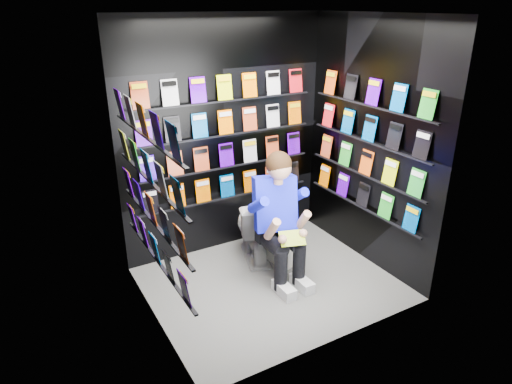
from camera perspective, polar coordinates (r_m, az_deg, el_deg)
floor at (r=4.80m, az=1.84°, el=-11.35°), size 2.40×2.40×0.00m
ceiling at (r=3.98m, az=2.34°, el=21.41°), size 2.40×2.40×0.00m
wall_back at (r=5.05m, az=-3.93°, el=6.69°), size 2.40×0.04×2.60m
wall_front at (r=3.47m, az=10.76°, el=-1.31°), size 2.40×0.04×2.60m
wall_left at (r=3.76m, az=-13.69°, el=0.39°), size 0.04×2.00×2.60m
wall_right at (r=4.93m, az=14.09°, el=5.63°), size 0.04×2.00×2.60m
comics_back at (r=5.03m, az=-3.78°, el=6.66°), size 2.10×0.06×1.37m
comics_left at (r=3.77m, az=-13.26°, el=0.55°), size 0.06×1.70×1.37m
comics_right at (r=4.91m, az=13.84°, el=5.64°), size 0.06×1.70×1.37m
toilet at (r=5.08m, az=-0.13°, el=-4.49°), size 0.63×0.84×0.73m
longbox at (r=5.12m, az=3.08°, el=-7.12°), size 0.33×0.43×0.29m
longbox_lid at (r=5.05m, az=3.12°, el=-5.56°), size 0.35×0.46×0.03m
reader at (r=4.60m, az=2.20°, el=-1.54°), size 0.80×0.97×1.53m
held_comic at (r=4.43m, az=4.55°, el=-5.77°), size 0.28×0.22×0.10m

